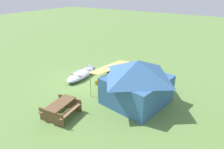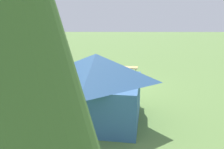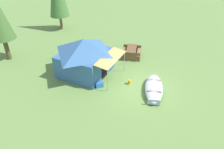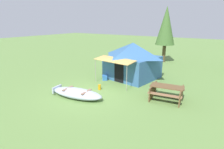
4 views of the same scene
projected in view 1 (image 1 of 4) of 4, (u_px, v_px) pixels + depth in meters
The scene contains 6 objects.
ground_plane at pixel (89, 82), 13.84m from camera, with size 80.00×80.00×0.00m, color #608542.
beached_rowboat at pixel (81, 74), 14.40m from camera, with size 3.08×1.47×0.45m.
canvas_cabin_tent at pixel (137, 81), 10.92m from camera, with size 3.76×4.42×2.49m.
picnic_table at pixel (61, 108), 10.04m from camera, with size 1.80×1.64×0.74m.
cooler_box at pixel (125, 84), 13.16m from camera, with size 0.48×0.34×0.32m, color #2E67B2.
fuel_can at pixel (96, 82), 13.39m from camera, with size 0.17×0.17×0.30m, color orange.
Camera 1 is at (9.48, 8.24, 6.02)m, focal length 32.29 mm.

